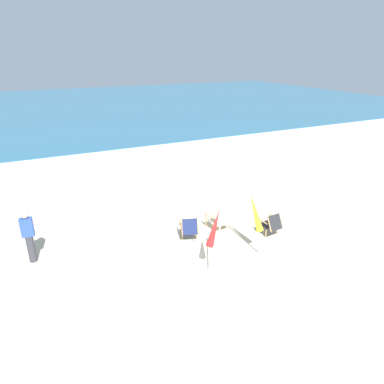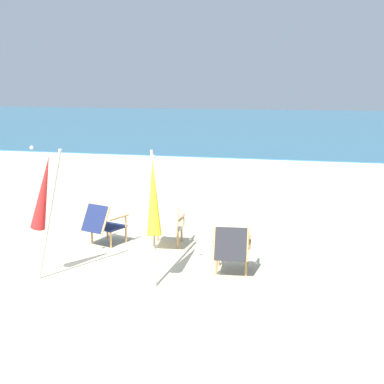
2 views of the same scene
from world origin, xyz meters
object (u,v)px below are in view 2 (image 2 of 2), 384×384
Objects in this scene: beach_chair_front_right at (103,223)px; beach_chair_back_right at (232,248)px; beach_chair_back_left at (166,225)px; umbrella_furled_yellow at (153,198)px; umbrella_furled_red at (44,194)px.

beach_chair_back_right reaches higher than beach_chair_front_right.
umbrella_furled_yellow is (0.32, -1.65, 0.88)m from beach_chair_back_left.
beach_chair_front_right is 0.42× the size of umbrella_furled_red.
beach_chair_back_right is (2.59, -0.95, 0.00)m from beach_chair_front_right.
beach_chair_front_right is 1.10× the size of beach_chair_back_right.
umbrella_furled_red is (-1.28, -2.03, 0.93)m from beach_chair_back_left.
beach_chair_back_right is 1.51m from umbrella_furled_yellow.
beach_chair_front_right is 0.44× the size of umbrella_furled_yellow.
beach_chair_back_right is at bearing 19.02° from umbrella_furled_red.
umbrella_furled_yellow is (-1.10, -0.55, 0.87)m from beach_chair_back_right.
beach_chair_back_right is at bearing 26.67° from umbrella_furled_yellow.
umbrella_furled_red is at bearing -93.24° from beach_chair_front_right.
umbrella_furled_red is 1.64m from umbrella_furled_yellow.
umbrella_furled_yellow is at bearing -153.33° from beach_chair_back_right.
umbrella_furled_yellow is at bearing -79.06° from beach_chair_back_left.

